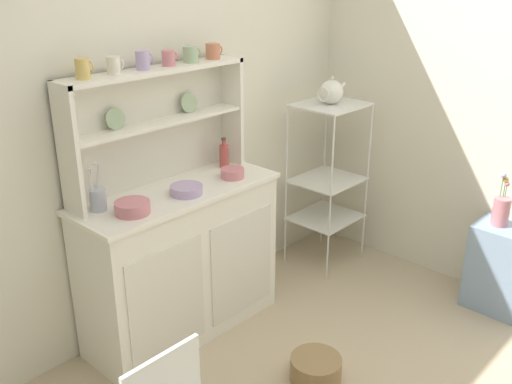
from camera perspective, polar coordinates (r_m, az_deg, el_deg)
name	(u,v)px	position (r m, az deg, el deg)	size (l,w,h in m)	color
wall_back	(148,112)	(3.19, -10.68, 7.78)	(3.84, 0.05, 2.50)	silver
hutch_cabinet	(181,261)	(3.27, -7.42, -6.77)	(1.17, 0.45, 0.87)	white
hutch_shelf_unit	(154,117)	(3.10, -10.10, 7.37)	(1.09, 0.18, 0.64)	silver
bakers_rack	(328,167)	(3.94, 7.14, 2.49)	(0.45, 0.39, 1.15)	silver
side_shelf_blue	(511,272)	(3.81, 24.03, -7.23)	(0.28, 0.48, 0.55)	#849EBC
floor_basket	(316,369)	(3.10, 5.95, -17.08)	(0.26, 0.26, 0.13)	#93754C
cup_gold_0	(83,69)	(2.78, -16.83, 11.64)	(0.08, 0.06, 0.09)	#DBB760
cup_cream_1	(114,65)	(2.87, -13.94, 12.11)	(0.08, 0.06, 0.08)	silver
cup_lilac_2	(143,60)	(2.97, -11.15, 12.71)	(0.08, 0.07, 0.09)	#B79ECC
cup_rose_3	(169,58)	(3.06, -8.65, 13.02)	(0.08, 0.07, 0.08)	#D17A84
cup_sage_4	(191,54)	(3.16, -6.50, 13.43)	(0.10, 0.08, 0.09)	#9EB78E
cup_terracotta_5	(213,51)	(3.26, -4.29, 13.78)	(0.09, 0.08, 0.08)	#C67556
bowl_mixing_large	(132,207)	(2.84, -12.18, -1.51)	(0.17, 0.17, 0.06)	#D17A84
bowl_floral_medium	(186,190)	(3.03, -6.94, 0.22)	(0.17, 0.17, 0.05)	#B79ECC
bowl_cream_small	(232,173)	(3.24, -2.36, 1.89)	(0.13, 0.13, 0.05)	#D17A84
jam_bottle	(224,155)	(3.40, -3.19, 3.66)	(0.06, 0.06, 0.18)	#B74C47
utensil_jar	(98,199)	(2.90, -15.42, -0.70)	(0.08, 0.08, 0.24)	#B2B7C6
porcelain_teapot	(331,92)	(3.80, 7.49, 9.83)	(0.25, 0.16, 0.18)	white
flower_vase	(501,210)	(3.69, 23.18, -1.63)	(0.10, 0.10, 0.33)	#D17A84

